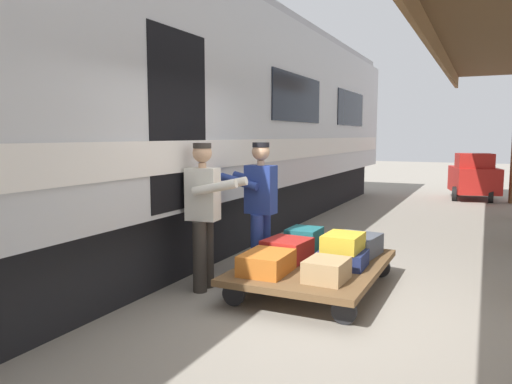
{
  "coord_description": "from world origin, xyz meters",
  "views": [
    {
      "loc": [
        -1.33,
        4.63,
        1.79
      ],
      "look_at": [
        1.03,
        -0.33,
        1.15
      ],
      "focal_mm": 34.25,
      "sensor_mm": 36.0,
      "label": 1
    }
  ],
  "objects_px": {
    "luggage_cart": "(314,267)",
    "porter_in_overalls": "(259,205)",
    "baggage_tug": "(474,177)",
    "porter_by_door": "(205,211)",
    "suitcase_navy_fabric": "(342,259)",
    "suitcase_yellow_case": "(343,242)",
    "suitcase_teal_softside": "(304,239)",
    "suitcase_slate_roller": "(355,245)",
    "suitcase_tan_vintage": "(327,270)",
    "train_car": "(79,114)",
    "suitcase_red_plastic": "(287,250)",
    "suitcase_orange_carryall": "(267,263)"
  },
  "relations": [
    {
      "from": "luggage_cart",
      "to": "suitcase_slate_roller",
      "type": "bearing_deg",
      "value": -119.39
    },
    {
      "from": "suitcase_tan_vintage",
      "to": "suitcase_red_plastic",
      "type": "bearing_deg",
      "value": -41.6
    },
    {
      "from": "luggage_cart",
      "to": "porter_in_overalls",
      "type": "distance_m",
      "value": 1.05
    },
    {
      "from": "suitcase_navy_fabric",
      "to": "suitcase_yellow_case",
      "type": "height_order",
      "value": "suitcase_yellow_case"
    },
    {
      "from": "suitcase_slate_roller",
      "to": "suitcase_tan_vintage",
      "type": "bearing_deg",
      "value": 90.0
    },
    {
      "from": "suitcase_yellow_case",
      "to": "porter_by_door",
      "type": "bearing_deg",
      "value": 19.94
    },
    {
      "from": "suitcase_slate_roller",
      "to": "suitcase_teal_softside",
      "type": "height_order",
      "value": "suitcase_teal_softside"
    },
    {
      "from": "suitcase_slate_roller",
      "to": "suitcase_navy_fabric",
      "type": "xyz_separation_m",
      "value": [
        0.0,
        0.59,
        -0.03
      ]
    },
    {
      "from": "suitcase_tan_vintage",
      "to": "porter_in_overalls",
      "type": "bearing_deg",
      "value": -35.34
    },
    {
      "from": "suitcase_teal_softside",
      "to": "porter_by_door",
      "type": "distance_m",
      "value": 1.46
    },
    {
      "from": "suitcase_navy_fabric",
      "to": "suitcase_yellow_case",
      "type": "bearing_deg",
      "value": -89.52
    },
    {
      "from": "suitcase_navy_fabric",
      "to": "baggage_tug",
      "type": "distance_m",
      "value": 9.66
    },
    {
      "from": "suitcase_slate_roller",
      "to": "suitcase_navy_fabric",
      "type": "relative_size",
      "value": 1.24
    },
    {
      "from": "suitcase_orange_carryall",
      "to": "suitcase_slate_roller",
      "type": "xyz_separation_m",
      "value": [
        -0.67,
        -1.19,
        0.01
      ]
    },
    {
      "from": "luggage_cart",
      "to": "suitcase_tan_vintage",
      "type": "height_order",
      "value": "suitcase_tan_vintage"
    },
    {
      "from": "luggage_cart",
      "to": "porter_by_door",
      "type": "height_order",
      "value": "porter_by_door"
    },
    {
      "from": "suitcase_orange_carryall",
      "to": "luggage_cart",
      "type": "bearing_deg",
      "value": -119.39
    },
    {
      "from": "suitcase_orange_carryall",
      "to": "porter_in_overalls",
      "type": "xyz_separation_m",
      "value": [
        0.46,
        -0.8,
        0.5
      ]
    },
    {
      "from": "baggage_tug",
      "to": "suitcase_navy_fabric",
      "type": "bearing_deg",
      "value": 83.41
    },
    {
      "from": "suitcase_tan_vintage",
      "to": "suitcase_orange_carryall",
      "type": "distance_m",
      "value": 0.67
    },
    {
      "from": "suitcase_red_plastic",
      "to": "baggage_tug",
      "type": "bearing_deg",
      "value": -100.49
    },
    {
      "from": "luggage_cart",
      "to": "porter_by_door",
      "type": "relative_size",
      "value": 1.27
    },
    {
      "from": "luggage_cart",
      "to": "porter_in_overalls",
      "type": "bearing_deg",
      "value": -14.58
    },
    {
      "from": "suitcase_navy_fabric",
      "to": "luggage_cart",
      "type": "bearing_deg",
      "value": 0.0
    },
    {
      "from": "suitcase_orange_carryall",
      "to": "suitcase_navy_fabric",
      "type": "xyz_separation_m",
      "value": [
        -0.67,
        -0.59,
        -0.02
      ]
    },
    {
      "from": "suitcase_orange_carryall",
      "to": "porter_by_door",
      "type": "distance_m",
      "value": 0.96
    },
    {
      "from": "train_car",
      "to": "suitcase_yellow_case",
      "type": "distance_m",
      "value": 3.61
    },
    {
      "from": "suitcase_teal_softside",
      "to": "porter_in_overalls",
      "type": "distance_m",
      "value": 0.76
    },
    {
      "from": "train_car",
      "to": "suitcase_navy_fabric",
      "type": "distance_m",
      "value": 3.68
    },
    {
      "from": "suitcase_red_plastic",
      "to": "porter_in_overalls",
      "type": "distance_m",
      "value": 0.7
    },
    {
      "from": "suitcase_orange_carryall",
      "to": "suitcase_yellow_case",
      "type": "distance_m",
      "value": 0.92
    },
    {
      "from": "porter_by_door",
      "to": "suitcase_red_plastic",
      "type": "bearing_deg",
      "value": -147.62
    },
    {
      "from": "porter_in_overalls",
      "to": "suitcase_tan_vintage",
      "type": "bearing_deg",
      "value": 144.66
    },
    {
      "from": "suitcase_orange_carryall",
      "to": "suitcase_yellow_case",
      "type": "height_order",
      "value": "suitcase_yellow_case"
    },
    {
      "from": "luggage_cart",
      "to": "suitcase_yellow_case",
      "type": "height_order",
      "value": "suitcase_yellow_case"
    },
    {
      "from": "suitcase_yellow_case",
      "to": "porter_by_door",
      "type": "xyz_separation_m",
      "value": [
        1.48,
        0.54,
        0.33
      ]
    },
    {
      "from": "luggage_cart",
      "to": "baggage_tug",
      "type": "bearing_deg",
      "value": -98.55
    },
    {
      "from": "train_car",
      "to": "baggage_tug",
      "type": "xyz_separation_m",
      "value": [
        -4.34,
        -10.22,
        -1.43
      ]
    },
    {
      "from": "train_car",
      "to": "suitcase_orange_carryall",
      "type": "xyz_separation_m",
      "value": [
        -2.56,
        -0.04,
        -1.63
      ]
    },
    {
      "from": "train_car",
      "to": "baggage_tug",
      "type": "bearing_deg",
      "value": -113.0
    },
    {
      "from": "suitcase_red_plastic",
      "to": "baggage_tug",
      "type": "distance_m",
      "value": 9.76
    },
    {
      "from": "suitcase_red_plastic",
      "to": "porter_in_overalls",
      "type": "height_order",
      "value": "porter_in_overalls"
    },
    {
      "from": "train_car",
      "to": "baggage_tug",
      "type": "height_order",
      "value": "train_car"
    },
    {
      "from": "suitcase_red_plastic",
      "to": "porter_by_door",
      "type": "bearing_deg",
      "value": 32.38
    },
    {
      "from": "suitcase_teal_softside",
      "to": "porter_in_overalls",
      "type": "bearing_deg",
      "value": 40.06
    },
    {
      "from": "suitcase_red_plastic",
      "to": "porter_by_door",
      "type": "distance_m",
      "value": 1.08
    },
    {
      "from": "train_car",
      "to": "suitcase_red_plastic",
      "type": "distance_m",
      "value": 3.09
    },
    {
      "from": "porter_by_door",
      "to": "baggage_tug",
      "type": "distance_m",
      "value": 10.44
    },
    {
      "from": "baggage_tug",
      "to": "porter_by_door",
      "type": "bearing_deg",
      "value": 75.61
    },
    {
      "from": "suitcase_orange_carryall",
      "to": "suitcase_navy_fabric",
      "type": "relative_size",
      "value": 1.19
    }
  ]
}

